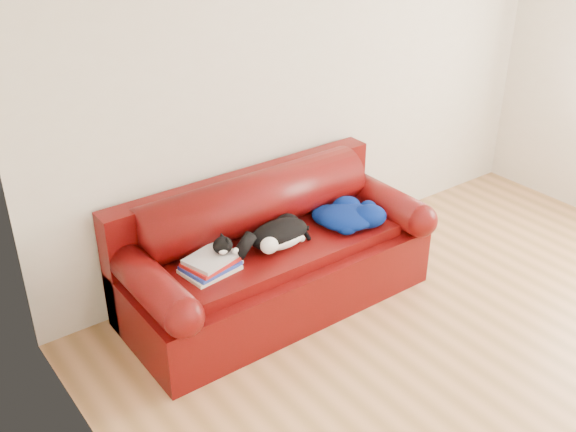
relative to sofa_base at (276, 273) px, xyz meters
name	(u,v)px	position (x,y,z in m)	size (l,w,h in m)	color
ground	(518,375)	(0.74, -1.49, -0.24)	(4.50, 4.50, 0.00)	olive
sofa_base	(276,273)	(0.00, 0.00, 0.00)	(2.10, 0.90, 0.50)	#3D0902
sofa_back	(255,221)	(0.00, 0.24, 0.30)	(2.10, 1.01, 0.88)	#3D0902
book_stack	(211,264)	(-0.54, -0.06, 0.31)	(0.36, 0.31, 0.10)	beige
cat	(280,235)	(-0.02, -0.08, 0.35)	(0.62, 0.38, 0.22)	black
blanket	(348,215)	(0.54, -0.11, 0.33)	(0.53, 0.53, 0.16)	#020F4C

